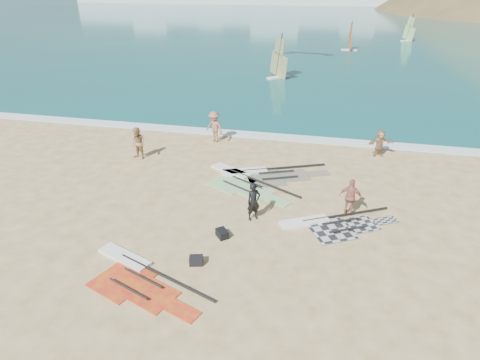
% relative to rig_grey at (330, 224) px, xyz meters
% --- Properties ---
extents(ground, '(300.00, 300.00, 0.00)m').
position_rel_rig_grey_xyz_m(ground, '(-2.77, -2.73, -0.05)').
color(ground, '#E3C185').
rests_on(ground, ground).
extents(sea, '(300.00, 240.00, 0.06)m').
position_rel_rig_grey_xyz_m(sea, '(-2.77, 129.27, -0.05)').
color(sea, '#0B4750').
rests_on(sea, ground).
extents(surf_line, '(300.00, 1.20, 0.04)m').
position_rel_rig_grey_xyz_m(surf_line, '(-2.77, 9.57, -0.05)').
color(surf_line, white).
rests_on(surf_line, ground).
extents(rig_grey, '(4.91, 3.36, 0.19)m').
position_rel_rig_grey_xyz_m(rig_grey, '(0.00, 0.00, 0.00)').
color(rig_grey, black).
rests_on(rig_grey, ground).
extents(rig_green, '(5.02, 3.93, 0.20)m').
position_rel_rig_grey_xyz_m(rig_green, '(-4.45, 3.06, 0.00)').
color(rig_green, '#51CC31').
rests_on(rig_green, ground).
extents(rig_orange, '(5.62, 3.49, 0.20)m').
position_rel_rig_grey_xyz_m(rig_orange, '(-3.28, 4.10, 0.00)').
color(rig_orange, orange).
rests_on(rig_orange, ground).
extents(rig_red, '(4.96, 3.12, 0.20)m').
position_rel_rig_grey_xyz_m(rig_red, '(-6.44, -4.65, 0.00)').
color(rig_red, red).
rests_on(rig_red, ground).
extents(gear_bag_near, '(0.55, 0.46, 0.30)m').
position_rel_rig_grey_xyz_m(gear_bag_near, '(-4.61, -3.60, 0.10)').
color(gear_bag_near, black).
rests_on(gear_bag_near, ground).
extents(gear_bag_far, '(0.61, 0.64, 0.31)m').
position_rel_rig_grey_xyz_m(gear_bag_far, '(-4.13, -1.79, 0.11)').
color(gear_bag_far, black).
rests_on(gear_bag_far, ground).
extents(person_wetsuit, '(0.72, 0.69, 1.67)m').
position_rel_rig_grey_xyz_m(person_wetsuit, '(-3.18, -0.23, 0.78)').
color(person_wetsuit, black).
rests_on(person_wetsuit, ground).
extents(beachgoer_left, '(1.03, 0.89, 1.81)m').
position_rel_rig_grey_xyz_m(beachgoer_left, '(-10.60, 4.58, 0.86)').
color(beachgoer_left, '#A57854').
rests_on(beachgoer_left, ground).
extents(beachgoer_mid, '(1.44, 1.20, 1.93)m').
position_rel_rig_grey_xyz_m(beachgoer_mid, '(-7.20, 7.98, 0.92)').
color(beachgoer_mid, '#9D6248').
rests_on(beachgoer_mid, ground).
extents(beachgoer_back, '(1.04, 0.61, 1.67)m').
position_rel_rig_grey_xyz_m(beachgoer_back, '(0.75, 1.03, 0.79)').
color(beachgoer_back, '#AF6558').
rests_on(beachgoer_back, ground).
extents(beachgoer_right, '(1.53, 0.96, 1.57)m').
position_rel_rig_grey_xyz_m(beachgoer_right, '(2.50, 7.86, 0.74)').
color(beachgoer_right, '#A4754E').
rests_on(beachgoer_right, ground).
extents(windsurfer_left, '(2.23, 2.19, 4.42)m').
position_rel_rig_grey_xyz_m(windsurfer_left, '(-5.69, 26.28, 1.24)').
color(windsurfer_left, white).
rests_on(windsurfer_left, ground).
extents(windsurfer_centre, '(2.22, 2.62, 3.93)m').
position_rel_rig_grey_xyz_m(windsurfer_centre, '(1.61, 45.68, 1.13)').
color(windsurfer_centre, white).
rests_on(windsurfer_centre, ground).
extents(windsurfer_right, '(2.28, 2.42, 4.11)m').
position_rel_rig_grey_xyz_m(windsurfer_right, '(10.96, 57.08, 1.17)').
color(windsurfer_right, white).
rests_on(windsurfer_right, ground).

